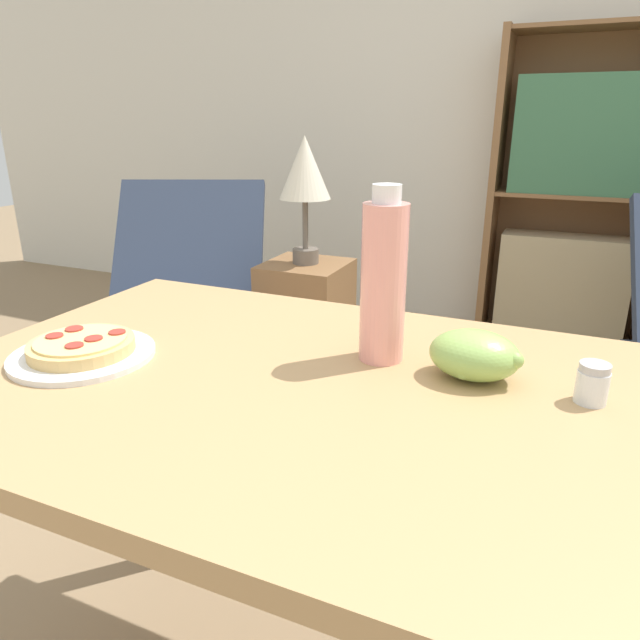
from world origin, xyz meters
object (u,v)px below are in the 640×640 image
object	(u,v)px
pizza_on_plate	(82,350)
side_table	(306,327)
salt_shaker	(592,383)
table_lamp	(305,174)
drink_bottle	(383,281)
grape_bunch	(475,355)
lounge_chair_near	(185,319)
bookshelf	(573,209)

from	to	relation	value
pizza_on_plate	side_table	bearing A→B (deg)	100.80
salt_shaker	table_lamp	size ratio (longest dim) A/B	0.11
salt_shaker	side_table	distance (m)	1.77
side_table	salt_shaker	bearing A→B (deg)	-51.24
drink_bottle	pizza_on_plate	bearing A→B (deg)	-156.57
grape_bunch	table_lamp	xyz separation A→B (m)	(-0.90, 1.30, 0.13)
lounge_chair_near	side_table	bearing A→B (deg)	-11.28
lounge_chair_near	table_lamp	world-z (taller)	table_lamp
pizza_on_plate	salt_shaker	size ratio (longest dim) A/B	3.97
bookshelf	table_lamp	bearing A→B (deg)	-133.25
grape_bunch	salt_shaker	xyz separation A→B (m)	(0.16, -0.02, -0.01)
side_table	table_lamp	distance (m)	0.66
drink_bottle	lounge_chair_near	xyz separation A→B (m)	(-1.30, 1.17, -0.63)
drink_bottle	bookshelf	xyz separation A→B (m)	(0.27, 2.36, -0.19)
lounge_chair_near	bookshelf	size ratio (longest dim) A/B	0.61
grape_bunch	bookshelf	world-z (taller)	bookshelf
pizza_on_plate	lounge_chair_near	xyz separation A→B (m)	(-0.84, 1.37, -0.51)
pizza_on_plate	salt_shaker	bearing A→B (deg)	12.10
salt_shaker	table_lamp	distance (m)	1.70
pizza_on_plate	drink_bottle	xyz separation A→B (m)	(0.46, 0.20, 0.12)
table_lamp	drink_bottle	bearing A→B (deg)	-60.10
drink_bottle	bookshelf	size ratio (longest dim) A/B	0.18
salt_shaker	table_lamp	world-z (taller)	table_lamp
grape_bunch	salt_shaker	size ratio (longest dim) A/B	2.40
drink_bottle	lounge_chair_near	size ratio (longest dim) A/B	0.29
grape_bunch	bookshelf	size ratio (longest dim) A/B	0.09
lounge_chair_near	table_lamp	distance (m)	0.87
grape_bunch	lounge_chair_near	bearing A→B (deg)	140.84
grape_bunch	table_lamp	size ratio (longest dim) A/B	0.27
drink_bottle	bookshelf	world-z (taller)	bookshelf
lounge_chair_near	table_lamp	xyz separation A→B (m)	(0.56, 0.12, 0.66)
bookshelf	table_lamp	size ratio (longest dim) A/B	3.06
drink_bottle	table_lamp	distance (m)	1.49
grape_bunch	side_table	distance (m)	1.67
pizza_on_plate	bookshelf	size ratio (longest dim) A/B	0.15
pizza_on_plate	table_lamp	world-z (taller)	table_lamp
salt_shaker	lounge_chair_near	bearing A→B (deg)	143.44
lounge_chair_near	salt_shaker	bearing A→B (deg)	-59.75
drink_bottle	table_lamp	size ratio (longest dim) A/B	0.55
grape_bunch	lounge_chair_near	world-z (taller)	lounge_chair_near
grape_bunch	drink_bottle	xyz separation A→B (m)	(-0.15, 0.02, 0.10)
side_table	bookshelf	bearing A→B (deg)	46.75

